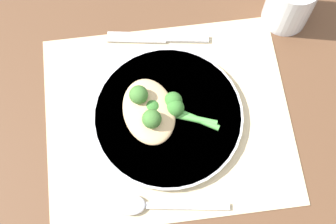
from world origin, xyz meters
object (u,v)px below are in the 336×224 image
chicken_fillet (149,111)px  plate (168,116)px  broccoli_stalk_rear (177,106)px  broccoli_stalk_front (161,110)px  water_glass (290,1)px  knife (159,38)px  spoon (145,205)px

chicken_fillet → plate: bearing=-10.7°
broccoli_stalk_rear → broccoli_stalk_front: bearing=125.5°
plate → broccoli_stalk_front: 0.02m
broccoli_stalk_front → water_glass: (0.26, 0.17, 0.02)m
plate → broccoli_stalk_front: broccoli_stalk_front is taller
knife → plate: bearing=-172.7°
water_glass → plate: bearing=-144.3°
broccoli_stalk_rear → knife: bearing=35.8°
chicken_fillet → spoon: chicken_fillet is taller
knife → spoon: 0.31m
plate → chicken_fillet: chicken_fillet is taller
broccoli_stalk_front → broccoli_stalk_rear: broccoli_stalk_rear is taller
chicken_fillet → spoon: bearing=-98.9°
knife → chicken_fillet: bearing=175.5°
chicken_fillet → knife: (0.04, 0.15, -0.02)m
broccoli_stalk_front → spoon: broccoli_stalk_front is taller
broccoli_stalk_front → knife: size_ratio=0.65×
water_glass → broccoli_stalk_rear: bearing=-143.8°
broccoli_stalk_front → water_glass: 0.31m
broccoli_stalk_rear → spoon: bearing=-173.7°
chicken_fillet → broccoli_stalk_front: (0.02, 0.00, -0.00)m
plate → water_glass: bearing=35.7°
broccoli_stalk_rear → chicken_fillet: bearing=124.6°
knife → water_glass: (0.24, 0.02, 0.05)m
chicken_fillet → broccoli_stalk_rear: (0.05, 0.00, 0.00)m
plate → broccoli_stalk_front: bearing=147.0°
broccoli_stalk_rear → water_glass: bearing=-22.8°
chicken_fillet → broccoli_stalk_rear: broccoli_stalk_rear is taller
chicken_fillet → broccoli_stalk_front: broccoli_stalk_front is taller
chicken_fillet → knife: bearing=76.7°
broccoli_stalk_front → spoon: 0.16m
broccoli_stalk_rear → spoon: broccoli_stalk_rear is taller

